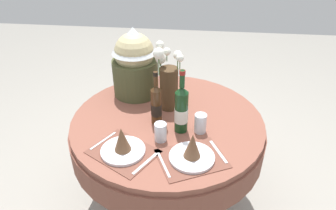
% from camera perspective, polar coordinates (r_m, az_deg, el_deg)
% --- Properties ---
extents(ground, '(8.00, 8.00, 0.00)m').
position_cam_1_polar(ground, '(2.37, -0.09, -17.08)').
color(ground, '#9E998E').
extents(dining_table, '(1.23, 1.23, 0.72)m').
position_cam_1_polar(dining_table, '(1.97, -0.10, -5.76)').
color(dining_table, brown).
rests_on(dining_table, ground).
extents(place_setting_left, '(0.42, 0.39, 0.16)m').
position_cam_1_polar(place_setting_left, '(1.62, -8.65, -7.63)').
color(place_setting_left, brown).
rests_on(place_setting_left, dining_table).
extents(place_setting_right, '(0.42, 0.38, 0.16)m').
position_cam_1_polar(place_setting_right, '(1.57, 4.61, -8.89)').
color(place_setting_right, brown).
rests_on(place_setting_right, dining_table).
extents(flower_vase, '(0.18, 0.27, 0.45)m').
position_cam_1_polar(flower_vase, '(1.89, -0.05, 4.75)').
color(flower_vase, '#47331E').
rests_on(flower_vase, dining_table).
extents(wine_bottle_left, '(0.07, 0.07, 0.34)m').
position_cam_1_polar(wine_bottle_left, '(1.78, -2.26, 0.09)').
color(wine_bottle_left, '#422814').
rests_on(wine_bottle_left, dining_table).
extents(wine_bottle_centre, '(0.08, 0.08, 0.39)m').
position_cam_1_polar(wine_bottle_centre, '(1.71, 2.56, -0.82)').
color(wine_bottle_centre, '#143819').
rests_on(wine_bottle_centre, dining_table).
extents(tumbler_near_left, '(0.07, 0.07, 0.11)m').
position_cam_1_polar(tumbler_near_left, '(1.68, -1.43, -5.16)').
color(tumbler_near_left, silver).
rests_on(tumbler_near_left, dining_table).
extents(tumbler_near_right, '(0.07, 0.07, 0.12)m').
position_cam_1_polar(tumbler_near_right, '(1.75, 6.20, -3.47)').
color(tumbler_near_right, silver).
rests_on(tumbler_near_right, dining_table).
extents(gift_tub_back_left, '(0.32, 0.32, 0.48)m').
position_cam_1_polar(gift_tub_back_left, '(2.06, -6.38, 8.52)').
color(gift_tub_back_left, '#474C2D').
rests_on(gift_tub_back_left, dining_table).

